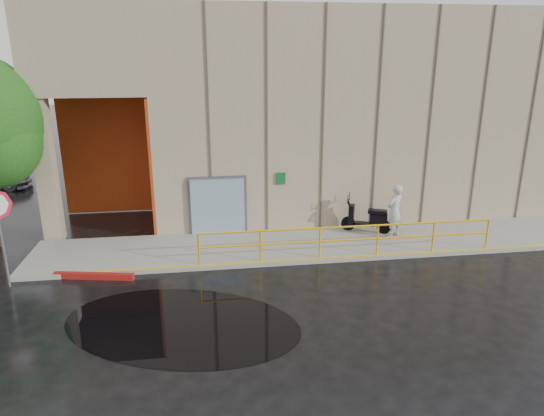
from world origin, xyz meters
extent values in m
plane|color=black|center=(0.00, 0.00, 0.00)|extent=(120.00, 120.00, 0.00)
cube|color=#9A978C|center=(4.00, 4.50, 0.07)|extent=(20.00, 3.00, 0.15)
cube|color=tan|center=(6.00, 11.00, 4.00)|extent=(16.00, 10.00, 8.00)
cube|color=tan|center=(-4.00, 11.00, 6.50)|extent=(4.00, 10.00, 3.00)
cube|color=tan|center=(-5.60, 6.40, 2.50)|extent=(0.60, 0.60, 5.00)
cube|color=#B04110|center=(-4.00, 9.50, 2.50)|extent=(3.80, 0.15, 4.90)
cube|color=#B04110|center=(-2.05, 7.75, 2.50)|extent=(0.10, 3.50, 4.90)
cube|color=#809AAE|center=(0.20, 5.88, 1.15)|extent=(1.90, 0.10, 2.00)
cube|color=slate|center=(0.20, 5.96, 1.15)|extent=(2.10, 0.06, 2.20)
cube|color=#0D5B27|center=(2.50, 5.94, 2.10)|extent=(0.32, 0.04, 0.42)
cylinder|color=#F7B30D|center=(4.25, 3.15, 1.15)|extent=(9.50, 0.06, 0.06)
cylinder|color=#F7B30D|center=(4.25, 3.15, 0.70)|extent=(9.50, 0.06, 0.06)
imported|color=#B1B1B6|center=(6.36, 4.66, 1.10)|extent=(0.83, 0.76, 1.90)
cylinder|color=black|center=(4.95, 5.51, 0.41)|extent=(0.51, 0.31, 0.52)
cylinder|color=black|center=(6.12, 4.97, 0.41)|extent=(0.51, 0.31, 0.52)
cylinder|color=slate|center=(-5.88, 2.71, 1.25)|extent=(0.08, 0.08, 2.50)
cube|color=maroon|center=(-3.59, 2.90, 0.09)|extent=(2.39, 0.66, 0.18)
cube|color=black|center=(-0.95, -0.07, 0.00)|extent=(6.83, 5.46, 0.01)
camera|label=1|loc=(-0.25, -10.78, 6.29)|focal=32.00mm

